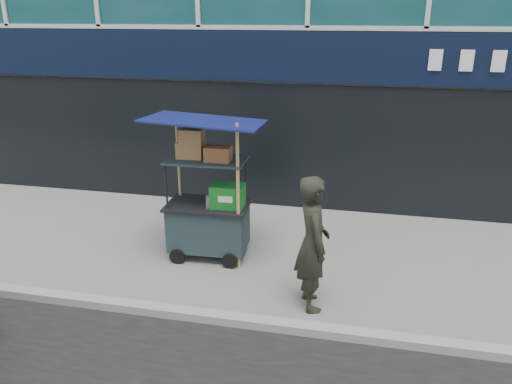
# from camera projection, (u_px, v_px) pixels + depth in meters

# --- Properties ---
(ground) EXTENTS (80.00, 80.00, 0.00)m
(ground) POSITION_uv_depth(u_px,v_px,m) (263.00, 318.00, 6.36)
(ground) COLOR slate
(ground) RESTS_ON ground
(curb) EXTENTS (80.00, 0.18, 0.12)m
(curb) POSITION_uv_depth(u_px,v_px,m) (260.00, 323.00, 6.16)
(curb) COLOR gray
(curb) RESTS_ON ground
(vendor_cart) EXTENTS (1.72, 1.24, 2.28)m
(vendor_cart) POSITION_uv_depth(u_px,v_px,m) (209.00, 209.00, 7.71)
(vendor_cart) COLOR #19262B
(vendor_cart) RESTS_ON ground
(vendor_man) EXTENTS (0.62, 0.76, 1.81)m
(vendor_man) POSITION_uv_depth(u_px,v_px,m) (313.00, 243.00, 6.34)
(vendor_man) COLOR black
(vendor_man) RESTS_ON ground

